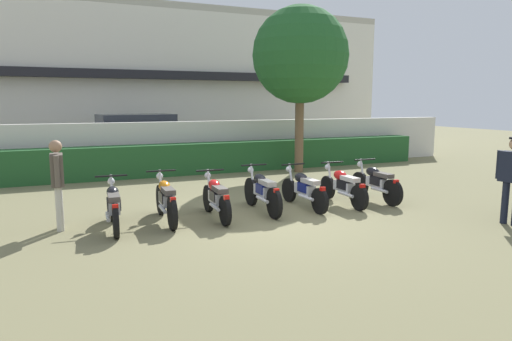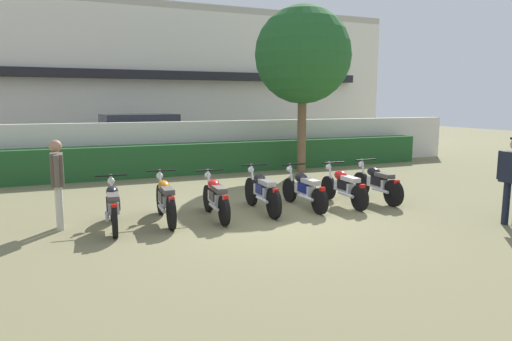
# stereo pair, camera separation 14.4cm
# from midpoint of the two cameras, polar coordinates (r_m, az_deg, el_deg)

# --- Properties ---
(ground) EXTENTS (60.00, 60.00, 0.00)m
(ground) POSITION_cam_midpoint_polar(r_m,az_deg,el_deg) (9.28, 2.51, -6.06)
(ground) COLOR olive
(building) EXTENTS (23.31, 6.50, 6.66)m
(building) POSITION_cam_midpoint_polar(r_m,az_deg,el_deg) (23.49, -13.48, 10.79)
(building) COLOR silver
(building) RESTS_ON ground
(compound_wall) EXTENTS (22.14, 0.30, 1.69)m
(compound_wall) POSITION_cam_midpoint_polar(r_m,az_deg,el_deg) (15.68, -8.42, 3.04)
(compound_wall) COLOR silver
(compound_wall) RESTS_ON ground
(hedge_row) EXTENTS (17.72, 0.70, 1.01)m
(hedge_row) POSITION_cam_midpoint_polar(r_m,az_deg,el_deg) (15.05, -7.73, 1.50)
(hedge_row) COLOR #235628
(hedge_row) RESTS_ON ground
(parked_car) EXTENTS (4.67, 2.46, 1.89)m
(parked_car) POSITION_cam_midpoint_polar(r_m,az_deg,el_deg) (17.92, -13.70, 3.86)
(parked_car) COLOR silver
(parked_car) RESTS_ON ground
(tree_near_inspector) EXTENTS (3.17, 3.17, 5.45)m
(tree_near_inspector) POSITION_cam_midpoint_polar(r_m,az_deg,el_deg) (15.35, 6.19, 14.19)
(tree_near_inspector) COLOR brown
(tree_near_inspector) RESTS_ON ground
(motorcycle_in_row_0) EXTENTS (0.60, 1.81, 0.96)m
(motorcycle_in_row_0) POSITION_cam_midpoint_polar(r_m,az_deg,el_deg) (8.84, -17.11, -4.20)
(motorcycle_in_row_0) COLOR black
(motorcycle_in_row_0) RESTS_ON ground
(motorcycle_in_row_1) EXTENTS (0.60, 1.90, 0.97)m
(motorcycle_in_row_1) POSITION_cam_midpoint_polar(r_m,az_deg,el_deg) (9.12, -10.89, -3.53)
(motorcycle_in_row_1) COLOR black
(motorcycle_in_row_1) RESTS_ON ground
(motorcycle_in_row_2) EXTENTS (0.60, 1.80, 0.95)m
(motorcycle_in_row_2) POSITION_cam_midpoint_polar(r_m,az_deg,el_deg) (9.24, -4.66, -3.34)
(motorcycle_in_row_2) COLOR black
(motorcycle_in_row_2) RESTS_ON ground
(motorcycle_in_row_3) EXTENTS (0.60, 1.94, 0.98)m
(motorcycle_in_row_3) POSITION_cam_midpoint_polar(r_m,az_deg,el_deg) (9.75, 1.17, -2.58)
(motorcycle_in_row_3) COLOR black
(motorcycle_in_row_3) RESTS_ON ground
(motorcycle_in_row_4) EXTENTS (0.60, 1.89, 0.94)m
(motorcycle_in_row_4) POSITION_cam_midpoint_polar(r_m,az_deg,el_deg) (10.17, 6.45, -2.29)
(motorcycle_in_row_4) COLOR black
(motorcycle_in_row_4) RESTS_ON ground
(motorcycle_in_row_5) EXTENTS (0.60, 1.88, 0.94)m
(motorcycle_in_row_5) POSITION_cam_midpoint_polar(r_m,az_deg,el_deg) (10.61, 11.33, -1.93)
(motorcycle_in_row_5) COLOR black
(motorcycle_in_row_5) RESTS_ON ground
(motorcycle_in_row_6) EXTENTS (0.60, 1.85, 0.96)m
(motorcycle_in_row_6) POSITION_cam_midpoint_polar(r_m,az_deg,el_deg) (11.17, 15.31, -1.48)
(motorcycle_in_row_6) COLOR black
(motorcycle_in_row_6) RESTS_ON ground
(inspector_person) EXTENTS (0.22, 0.67, 1.67)m
(inspector_person) POSITION_cam_midpoint_polar(r_m,az_deg,el_deg) (9.08, -23.29, -0.72)
(inspector_person) COLOR beige
(inspector_person) RESTS_ON ground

